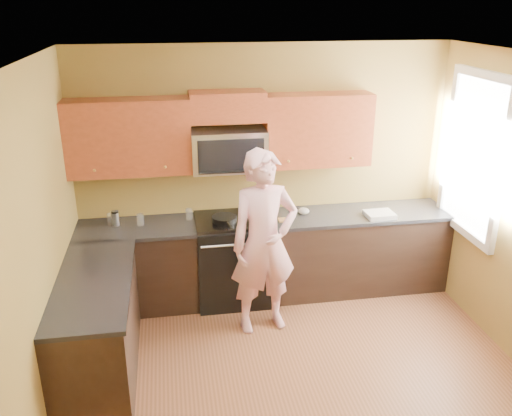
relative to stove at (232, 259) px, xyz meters
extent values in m
plane|color=brown|center=(0.40, -1.68, -0.47)|extent=(4.00, 4.00, 0.00)
plane|color=white|center=(0.40, -1.68, 2.23)|extent=(4.00, 4.00, 0.00)
plane|color=olive|center=(0.40, 0.32, 0.88)|extent=(4.00, 0.00, 4.00)
plane|color=olive|center=(-1.60, -1.68, 0.88)|extent=(0.00, 4.00, 4.00)
cube|color=black|center=(0.40, 0.02, -0.03)|extent=(4.00, 0.60, 0.88)
cube|color=black|center=(-1.30, -1.08, -0.03)|extent=(0.60, 1.60, 0.88)
cube|color=black|center=(0.40, 0.01, 0.43)|extent=(4.00, 0.62, 0.04)
cube|color=black|center=(-1.29, -1.08, 0.43)|extent=(0.62, 1.60, 0.04)
cube|color=#933D22|center=(0.00, 0.16, 1.62)|extent=(0.76, 0.33, 0.30)
imported|color=pink|center=(0.24, -0.59, 0.44)|extent=(0.74, 0.55, 1.84)
cube|color=#B27F47|center=(0.55, -0.08, 0.45)|extent=(0.11, 0.11, 0.01)
ellipsoid|color=silver|center=(0.22, -0.18, 0.48)|extent=(0.11, 0.12, 0.06)
ellipsoid|color=silver|center=(0.80, 0.08, 0.48)|extent=(0.16, 0.17, 0.07)
cube|color=white|center=(1.58, -0.14, 0.47)|extent=(0.31, 0.25, 0.05)
cylinder|color=silver|center=(-1.24, 0.12, 0.51)|extent=(0.09, 0.09, 0.12)
cylinder|color=silver|center=(-0.94, 0.06, 0.51)|extent=(0.09, 0.09, 0.12)
cylinder|color=silver|center=(-0.44, 0.12, 0.51)|extent=(0.07, 0.07, 0.12)
camera|label=1|loc=(-0.61, -5.18, 2.62)|focal=37.69mm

